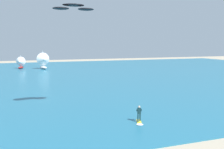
{
  "coord_description": "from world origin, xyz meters",
  "views": [
    {
      "loc": [
        -7.47,
        -9.7,
        8.1
      ],
      "look_at": [
        0.95,
        14.47,
        4.81
      ],
      "focal_mm": 39.8,
      "sensor_mm": 36.0,
      "label": 1
    }
  ],
  "objects": [
    {
      "name": "sailboat_far_left",
      "position": [
        -9.15,
        71.97,
        1.98
      ],
      "size": [
        3.23,
        3.66,
        4.11
      ],
      "color": "maroon",
      "rests_on": "ocean"
    },
    {
      "name": "sailboat_anchored_offshore",
      "position": [
        -2.3,
        68.36,
        2.64
      ],
      "size": [
        4.27,
        4.91,
        5.55
      ],
      "color": "silver",
      "rests_on": "ocean"
    },
    {
      "name": "ocean",
      "position": [
        0.0,
        51.35,
        0.05
      ],
      "size": [
        160.0,
        90.0,
        0.1
      ],
      "primitive_type": "cube",
      "color": "#236B89",
      "rests_on": "ground"
    },
    {
      "name": "kitesurfer",
      "position": [
        3.1,
        12.29,
        0.7
      ],
      "size": [
        1.22,
        2.03,
        1.67
      ],
      "color": "yellow",
      "rests_on": "ocean"
    },
    {
      "name": "kite",
      "position": [
        -2.23,
        18.38,
        12.0
      ],
      "size": [
        4.68,
        1.76,
        0.7
      ],
      "color": "black"
    }
  ]
}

